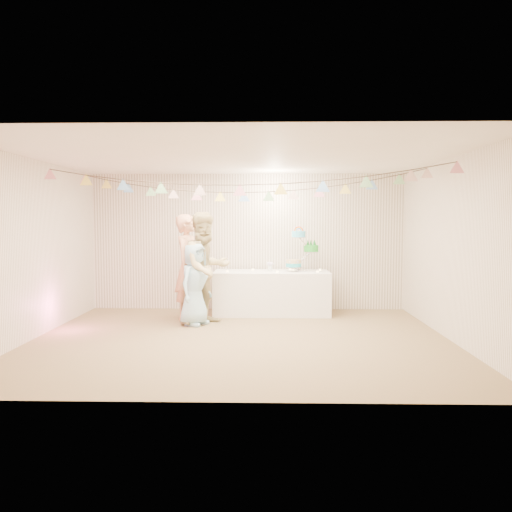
{
  "coord_description": "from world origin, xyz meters",
  "views": [
    {
      "loc": [
        0.38,
        -7.08,
        1.71
      ],
      "look_at": [
        0.2,
        0.8,
        1.15
      ],
      "focal_mm": 35.0,
      "sensor_mm": 36.0,
      "label": 1
    }
  ],
  "objects_px": {
    "table": "(272,293)",
    "person_child": "(195,284)",
    "cake_stand": "(302,252)",
    "person_adult_b": "(206,268)",
    "person_adult_a": "(189,267)"
  },
  "relations": [
    {
      "from": "cake_stand",
      "to": "person_adult_b",
      "type": "bearing_deg",
      "value": -150.51
    },
    {
      "from": "table",
      "to": "cake_stand",
      "type": "relative_size",
      "value": 2.76
    },
    {
      "from": "person_adult_a",
      "to": "person_child",
      "type": "xyz_separation_m",
      "value": [
        0.18,
        -0.47,
        -0.24
      ]
    },
    {
      "from": "person_adult_b",
      "to": "person_adult_a",
      "type": "bearing_deg",
      "value": 94.25
    },
    {
      "from": "cake_stand",
      "to": "person_adult_a",
      "type": "distance_m",
      "value": 2.08
    },
    {
      "from": "table",
      "to": "person_adult_a",
      "type": "bearing_deg",
      "value": -159.81
    },
    {
      "from": "person_adult_a",
      "to": "person_adult_b",
      "type": "relative_size",
      "value": 0.98
    },
    {
      "from": "person_adult_b",
      "to": "person_child",
      "type": "relative_size",
      "value": 1.37
    },
    {
      "from": "table",
      "to": "person_adult_b",
      "type": "bearing_deg",
      "value": -141.21
    },
    {
      "from": "table",
      "to": "person_child",
      "type": "xyz_separation_m",
      "value": [
        -1.26,
        -1.0,
        0.28
      ]
    },
    {
      "from": "cake_stand",
      "to": "person_child",
      "type": "bearing_deg",
      "value": -149.96
    },
    {
      "from": "person_adult_b",
      "to": "cake_stand",
      "type": "bearing_deg",
      "value": -10.6
    },
    {
      "from": "person_adult_a",
      "to": "person_child",
      "type": "distance_m",
      "value": 0.55
    },
    {
      "from": "person_child",
      "to": "person_adult_a",
      "type": "bearing_deg",
      "value": 49.7
    },
    {
      "from": "cake_stand",
      "to": "person_adult_b",
      "type": "distance_m",
      "value": 1.9
    }
  ]
}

